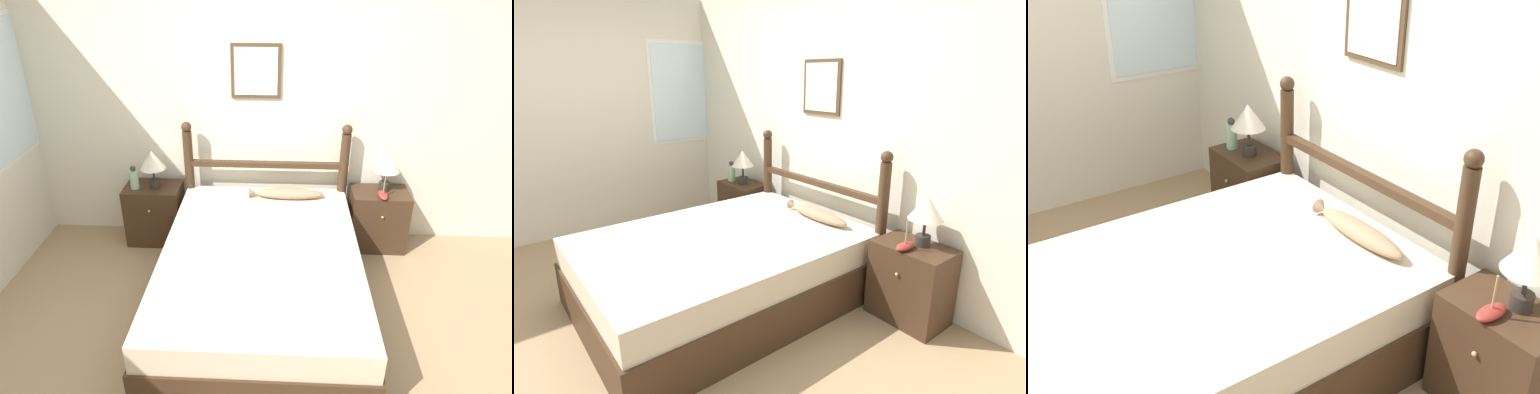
% 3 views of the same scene
% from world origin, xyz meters
% --- Properties ---
extents(ground_plane, '(16.00, 16.00, 0.00)m').
position_xyz_m(ground_plane, '(0.00, 0.00, 0.00)').
color(ground_plane, '#9E7F5B').
extents(wall_back, '(6.40, 0.08, 2.55)m').
position_xyz_m(wall_back, '(-0.00, 1.73, 1.28)').
color(wall_back, beige).
rests_on(wall_back, ground_plane).
extents(bed, '(1.51, 2.08, 0.54)m').
position_xyz_m(bed, '(0.07, 0.58, 0.27)').
color(bed, '#3D2819').
rests_on(bed, ground_plane).
extents(headboard, '(1.51, 0.09, 1.18)m').
position_xyz_m(headboard, '(0.07, 1.58, 0.64)').
color(headboard, '#3D2819').
rests_on(headboard, ground_plane).
extents(nightstand_left, '(0.52, 0.37, 0.58)m').
position_xyz_m(nightstand_left, '(-0.99, 1.50, 0.29)').
color(nightstand_left, '#3D2819').
rests_on(nightstand_left, ground_plane).
extents(nightstand_right, '(0.52, 0.37, 0.58)m').
position_xyz_m(nightstand_right, '(1.12, 1.50, 0.29)').
color(nightstand_right, '#3D2819').
rests_on(nightstand_right, ground_plane).
extents(table_lamp_left, '(0.23, 0.23, 0.36)m').
position_xyz_m(table_lamp_left, '(-0.96, 1.48, 0.83)').
color(table_lamp_left, '#2D2823').
rests_on(table_lamp_left, nightstand_left).
extents(table_lamp_right, '(0.23, 0.23, 0.36)m').
position_xyz_m(table_lamp_right, '(1.16, 1.54, 0.83)').
color(table_lamp_right, '#2D2823').
rests_on(table_lamp_right, nightstand_right).
extents(bottle, '(0.08, 0.08, 0.23)m').
position_xyz_m(bottle, '(-1.13, 1.45, 0.68)').
color(bottle, '#99C699').
rests_on(bottle, nightstand_left).
extents(model_boat, '(0.08, 0.18, 0.21)m').
position_xyz_m(model_boat, '(1.12, 1.38, 0.60)').
color(model_boat, maroon).
rests_on(model_boat, nightstand_right).
extents(fish_pillow, '(0.67, 0.14, 0.09)m').
position_xyz_m(fish_pillow, '(0.27, 1.39, 0.59)').
color(fish_pillow, '#997A5B').
rests_on(fish_pillow, bed).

